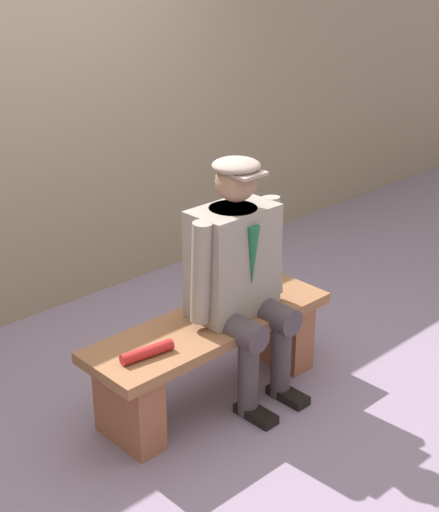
# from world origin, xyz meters

# --- Properties ---
(ground_plane) EXTENTS (30.00, 30.00, 0.00)m
(ground_plane) POSITION_xyz_m (0.00, 0.00, 0.00)
(ground_plane) COLOR gray
(bench) EXTENTS (1.42, 0.45, 0.47)m
(bench) POSITION_xyz_m (0.00, 0.00, 0.30)
(bench) COLOR brown
(bench) RESTS_ON ground
(seated_man) EXTENTS (0.62, 0.56, 1.32)m
(seated_man) POSITION_xyz_m (-0.16, 0.05, 0.72)
(seated_man) COLOR gray
(seated_man) RESTS_ON ground
(rolled_magazine) EXTENTS (0.28, 0.09, 0.06)m
(rolled_magazine) POSITION_xyz_m (0.47, 0.06, 0.49)
(rolled_magazine) COLOR #B21E1E
(rolled_magazine) RESTS_ON bench
(stadium_wall) EXTENTS (12.00, 0.24, 2.05)m
(stadium_wall) POSITION_xyz_m (0.00, -1.62, 1.03)
(stadium_wall) COLOR gray
(stadium_wall) RESTS_ON ground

